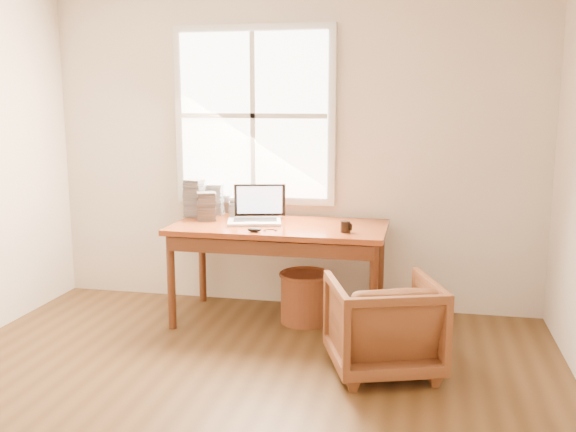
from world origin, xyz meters
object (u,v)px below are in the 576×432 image
at_px(armchair, 383,325).
at_px(cd_stack_a, 215,199).
at_px(wicker_stool, 305,298).
at_px(laptop, 254,206).
at_px(coffee_mug, 346,227).
at_px(desk, 279,227).

xyz_separation_m(armchair, cd_stack_a, (-1.45, 1.11, 0.58)).
bearing_deg(wicker_stool, cd_stack_a, 158.71).
relative_size(laptop, cd_stack_a, 1.48).
distance_m(laptop, coffee_mug, 0.75).
relative_size(wicker_stool, laptop, 1.01).
xyz_separation_m(armchair, coffee_mug, (-0.31, 0.61, 0.49)).
relative_size(desk, wicker_stool, 4.26).
bearing_deg(laptop, coffee_mug, -28.90).
distance_m(desk, coffee_mug, 0.55).
xyz_separation_m(desk, coffee_mug, (0.52, -0.18, 0.06)).
height_order(desk, laptop, laptop).
distance_m(wicker_stool, laptop, 0.80).
height_order(laptop, cd_stack_a, laptop).
distance_m(desk, wicker_stool, 0.58).
bearing_deg(coffee_mug, wicker_stool, 175.32).
bearing_deg(laptop, wicker_stool, -15.60).
xyz_separation_m(laptop, coffee_mug, (0.72, -0.19, -0.09)).
height_order(desk, wicker_stool, desk).
bearing_deg(laptop, cd_stack_a, 129.40).
bearing_deg(coffee_mug, cd_stack_a, -178.93).
distance_m(armchair, cd_stack_a, 1.91).
xyz_separation_m(wicker_stool, laptop, (-0.40, 0.01, 0.70)).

